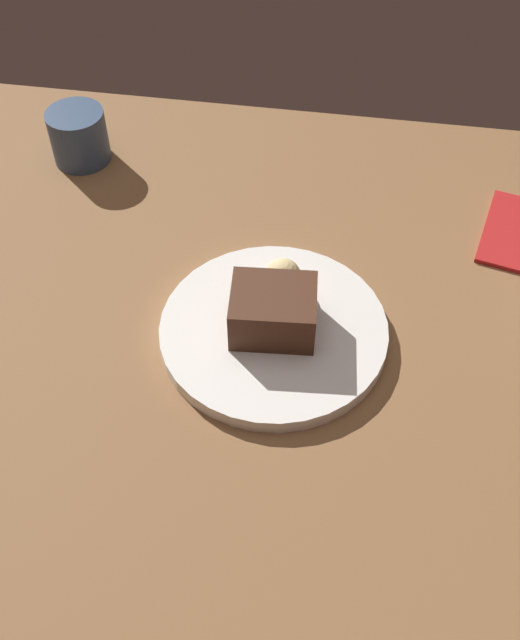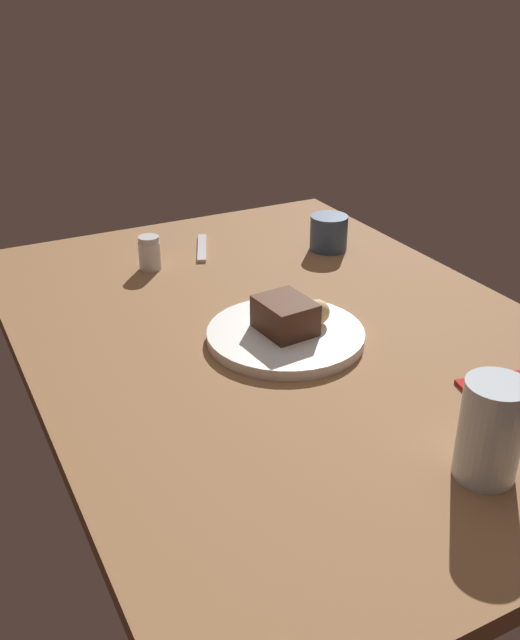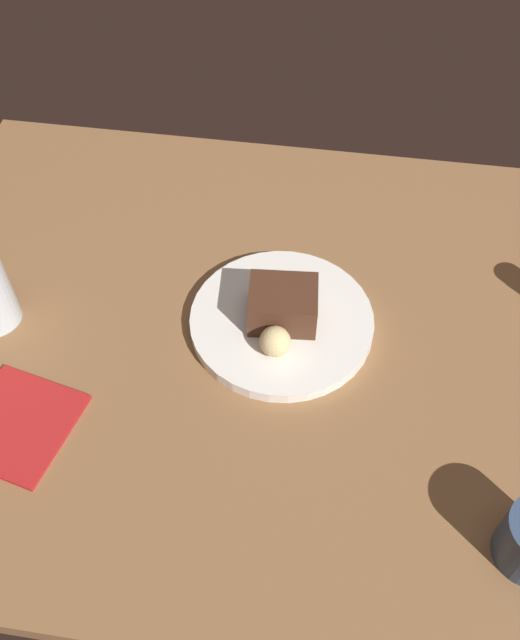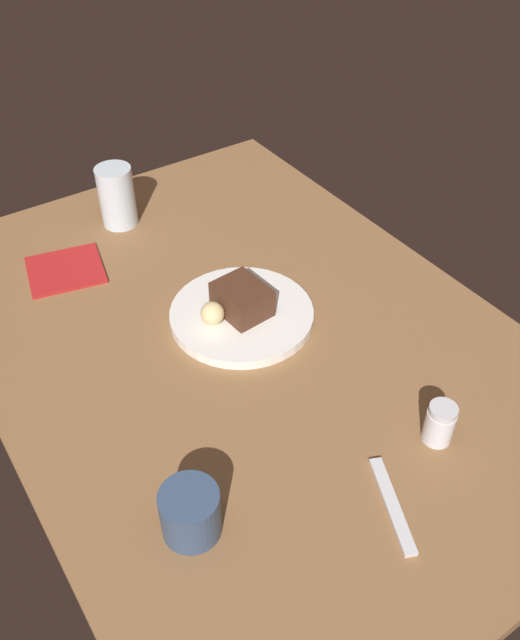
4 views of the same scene
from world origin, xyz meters
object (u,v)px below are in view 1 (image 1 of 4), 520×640
(dessert_plate, at_px, (274,331))
(coffee_cup, at_px, (79,136))
(bread_roll, at_px, (283,276))
(chocolate_cake_slice, at_px, (273,311))

(dessert_plate, xyz_separation_m, coffee_cup, (0.31, -0.28, 0.03))
(bread_roll, height_order, coffee_cup, coffee_cup)
(bread_roll, xyz_separation_m, coffee_cup, (0.31, -0.22, -0.00))
(chocolate_cake_slice, distance_m, coffee_cup, 0.42)
(chocolate_cake_slice, xyz_separation_m, bread_roll, (-0.00, -0.06, -0.01))
(coffee_cup, bearing_deg, dessert_plate, 138.22)
(dessert_plate, bearing_deg, bread_roll, -91.93)
(dessert_plate, height_order, coffee_cup, coffee_cup)
(chocolate_cake_slice, distance_m, bread_roll, 0.06)
(dessert_plate, distance_m, bread_roll, 0.07)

